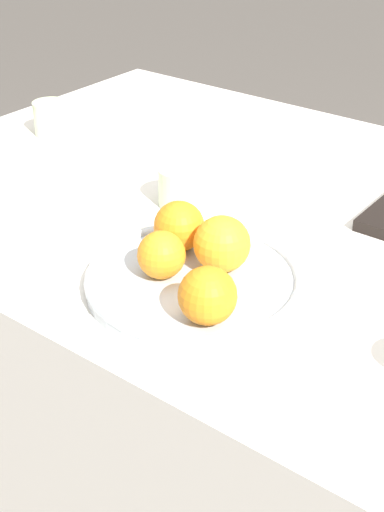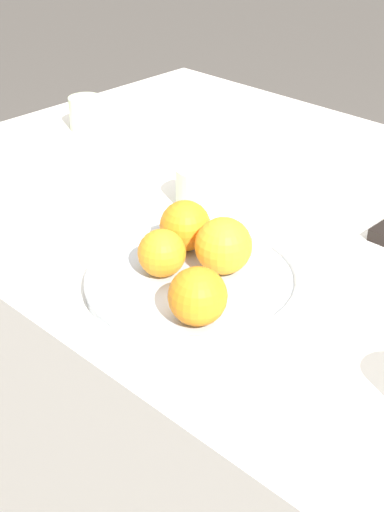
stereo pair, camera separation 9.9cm
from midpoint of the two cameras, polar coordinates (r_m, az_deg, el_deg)
table at (r=1.42m, az=4.97°, el=-10.43°), size 1.53×0.96×0.75m
fruit_platter at (r=1.01m, az=-2.81°, el=-1.89°), size 0.31×0.31×0.03m
orange_0 at (r=1.00m, az=-0.41°, el=0.89°), size 0.08×0.08×0.08m
orange_1 at (r=0.89m, az=-1.90°, el=-3.29°), size 0.08×0.08×0.08m
orange_2 at (r=0.99m, az=-5.32°, el=0.00°), size 0.07×0.07×0.07m
orange_3 at (r=1.05m, az=-3.73°, el=2.31°), size 0.08×0.08×0.08m
cup_1 at (r=1.56m, az=-13.05°, el=10.65°), size 0.07×0.07×0.07m
cup_2 at (r=1.22m, az=-3.21°, el=5.49°), size 0.08×0.08×0.07m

